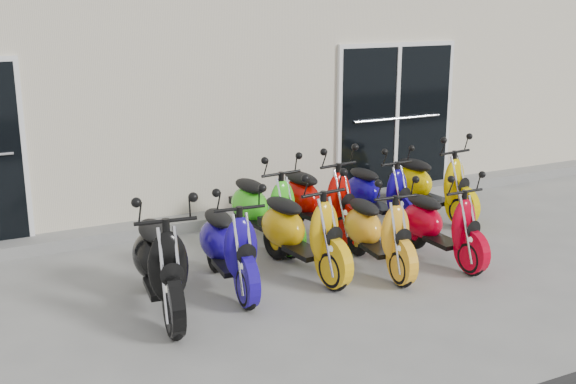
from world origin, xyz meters
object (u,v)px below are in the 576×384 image
scooter_front_red (442,214)px  scooter_back_red (318,189)px  scooter_front_orange_b (378,220)px  scooter_back_green (265,197)px  scooter_front_orange_a (302,219)px  scooter_front_blue (228,234)px  scooter_back_blue (379,184)px  scooter_front_black (160,249)px  scooter_back_yellow (433,174)px

scooter_front_red → scooter_back_red: bearing=120.1°
scooter_front_orange_b → scooter_back_red: size_ratio=0.92×
scooter_front_red → scooter_back_green: (-1.57, 1.42, 0.04)m
scooter_front_red → scooter_front_orange_a: bearing=166.0°
scooter_front_blue → scooter_back_green: bearing=54.3°
scooter_front_orange_b → scooter_back_red: 1.30m
scooter_front_orange_b → scooter_back_blue: size_ratio=1.02×
scooter_front_orange_b → scooter_front_red: 0.81m
scooter_back_green → scooter_front_red: bearing=-48.2°
scooter_front_orange_b → scooter_front_red: bearing=-1.3°
scooter_front_black → scooter_back_green: (1.72, 1.34, -0.04)m
scooter_front_black → scooter_back_red: 2.78m
scooter_front_blue → scooter_back_blue: bearing=28.2°
scooter_front_red → scooter_back_yellow: 1.70m
scooter_front_black → scooter_front_orange_a: size_ratio=1.04×
scooter_back_red → scooter_back_yellow: size_ratio=1.02×
scooter_front_orange_b → scooter_back_green: scooter_back_green is taller
scooter_back_green → scooter_front_orange_a: bearing=-98.4°
scooter_front_orange_a → scooter_back_blue: (1.74, 1.10, -0.06)m
scooter_front_blue → scooter_back_yellow: (3.45, 1.08, 0.01)m
scooter_front_blue → scooter_back_green: size_ratio=1.00×
scooter_front_orange_a → scooter_front_red: (1.61, -0.37, -0.06)m
scooter_front_orange_a → scooter_back_yellow: bearing=15.5°
scooter_front_orange_a → scooter_front_orange_b: 0.85m
scooter_front_red → scooter_back_red: scooter_back_red is taller
scooter_front_orange_a → scooter_back_red: 1.28m
scooter_back_red → scooter_front_orange_b: bearing=-97.1°
scooter_front_black → scooter_front_red: scooter_front_black is taller
scooter_front_orange_a → scooter_front_orange_b: scooter_front_orange_a is taller
scooter_front_black → scooter_front_orange_b: 2.49m
scooter_front_blue → scooter_back_blue: scooter_front_blue is taller
scooter_back_yellow → scooter_front_orange_a: bearing=-164.8°
scooter_front_red → scooter_back_yellow: bearing=54.8°
scooter_back_green → scooter_front_blue: bearing=-136.4°
scooter_front_orange_a → scooter_front_black: bearing=-176.7°
scooter_front_blue → scooter_front_orange_b: 1.70m
scooter_front_blue → scooter_front_orange_a: size_ratio=0.97×
scooter_front_orange_a → scooter_back_yellow: size_ratio=1.02×
scooter_front_black → scooter_back_yellow: (4.25, 1.33, -0.04)m
scooter_front_black → scooter_back_green: scooter_front_black is taller
scooter_back_green → scooter_front_black: bearing=-148.3°
scooter_front_red → scooter_back_yellow: size_ratio=0.92×
scooter_back_green → scooter_back_red: bearing=-8.2°
scooter_front_red → scooter_back_blue: size_ratio=1.00×
scooter_front_orange_a → scooter_front_orange_b: size_ratio=1.08×
scooter_front_orange_a → scooter_back_green: bearing=81.2°
scooter_back_blue → scooter_front_red: bearing=-99.0°
scooter_front_black → scooter_front_orange_a: scooter_front_black is taller
scooter_front_black → scooter_front_blue: scooter_front_black is taller
scooter_front_blue → scooter_front_orange_b: bearing=-3.6°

